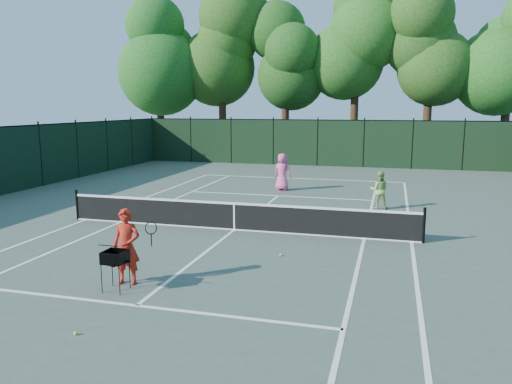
% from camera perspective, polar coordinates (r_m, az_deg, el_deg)
% --- Properties ---
extents(ground, '(90.00, 90.00, 0.00)m').
position_cam_1_polar(ground, '(16.16, -2.50, -4.36)').
color(ground, '#425045').
rests_on(ground, ground).
extents(sideline_doubles_left, '(0.10, 23.77, 0.01)m').
position_cam_1_polar(sideline_doubles_left, '(18.55, -18.87, -3.02)').
color(sideline_doubles_left, white).
rests_on(sideline_doubles_left, ground).
extents(sideline_doubles_right, '(0.10, 23.77, 0.01)m').
position_cam_1_polar(sideline_doubles_right, '(15.44, 17.37, -5.48)').
color(sideline_doubles_right, white).
rests_on(sideline_doubles_right, ground).
extents(sideline_singles_left, '(0.10, 23.77, 0.01)m').
position_cam_1_polar(sideline_singles_left, '(17.83, -15.21, -3.34)').
color(sideline_singles_left, white).
rests_on(sideline_singles_left, ground).
extents(sideline_singles_right, '(0.10, 23.77, 0.01)m').
position_cam_1_polar(sideline_singles_right, '(15.44, 12.26, -5.25)').
color(sideline_singles_right, white).
rests_on(sideline_singles_right, ground).
extents(baseline_far, '(10.97, 0.10, 0.01)m').
position_cam_1_polar(baseline_far, '(27.51, 5.11, 1.54)').
color(baseline_far, white).
rests_on(baseline_far, ground).
extents(service_line_near, '(8.23, 0.10, 0.01)m').
position_cam_1_polar(service_line_near, '(10.55, -13.46, -12.50)').
color(service_line_near, white).
rests_on(service_line_near, ground).
extents(service_line_far, '(8.23, 0.10, 0.01)m').
position_cam_1_polar(service_line_far, '(22.20, 2.57, -0.43)').
color(service_line_far, white).
rests_on(service_line_far, ground).
extents(center_service_line, '(0.10, 12.80, 0.01)m').
position_cam_1_polar(center_service_line, '(16.16, -2.50, -4.35)').
color(center_service_line, white).
rests_on(center_service_line, ground).
extents(tennis_net, '(11.69, 0.09, 1.06)m').
position_cam_1_polar(tennis_net, '(16.05, -2.51, -2.71)').
color(tennis_net, black).
rests_on(tennis_net, ground).
extents(fence_far, '(24.00, 0.05, 3.00)m').
position_cam_1_polar(fence_far, '(33.35, 7.04, 5.55)').
color(fence_far, black).
rests_on(fence_far, ground).
extents(tree_0, '(6.40, 6.40, 13.14)m').
position_cam_1_polar(tree_0, '(40.75, -11.08, 15.60)').
color(tree_0, black).
rests_on(tree_0, ground).
extents(tree_1, '(6.80, 6.80, 13.98)m').
position_cam_1_polar(tree_1, '(39.35, -3.94, 16.74)').
color(tree_1, black).
rests_on(tree_1, ground).
extents(tree_2, '(6.00, 6.00, 12.40)m').
position_cam_1_polar(tree_2, '(37.72, 3.44, 15.58)').
color(tree_2, black).
rests_on(tree_2, ground).
extents(tree_3, '(7.00, 7.00, 14.45)m').
position_cam_1_polar(tree_3, '(37.65, 11.45, 17.38)').
color(tree_3, black).
rests_on(tree_3, ground).
extents(tree_4, '(6.20, 6.20, 12.97)m').
position_cam_1_polar(tree_4, '(36.81, 19.42, 15.84)').
color(tree_4, black).
rests_on(tree_4, ground).
extents(tree_5, '(5.80, 5.80, 12.23)m').
position_cam_1_polar(tree_5, '(37.88, 27.13, 14.49)').
color(tree_5, black).
rests_on(tree_5, ground).
extents(coach, '(0.89, 0.69, 1.72)m').
position_cam_1_polar(coach, '(11.55, -14.55, -6.06)').
color(coach, '#AF2114').
rests_on(coach, ground).
extents(player_pink, '(0.94, 0.70, 1.76)m').
position_cam_1_polar(player_pink, '(23.56, 3.03, 2.32)').
color(player_pink, '#E65190').
rests_on(player_pink, ground).
extents(player_green, '(0.76, 0.61, 1.47)m').
position_cam_1_polar(player_green, '(19.90, 13.90, 0.23)').
color(player_green, '#8EBC5E').
rests_on(player_green, ground).
extents(ball_hopper, '(0.60, 0.60, 0.89)m').
position_cam_1_polar(ball_hopper, '(11.23, -15.83, -7.20)').
color(ball_hopper, black).
rests_on(ball_hopper, ground).
extents(loose_ball_near_cart, '(0.07, 0.07, 0.07)m').
position_cam_1_polar(loose_ball_near_cart, '(9.61, -19.93, -14.93)').
color(loose_ball_near_cart, '#EDF632').
rests_on(loose_ball_near_cart, ground).
extents(loose_ball_midcourt, '(0.07, 0.07, 0.07)m').
position_cam_1_polar(loose_ball_midcourt, '(13.44, 2.85, -7.18)').
color(loose_ball_midcourt, '#DCEB30').
rests_on(loose_ball_midcourt, ground).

